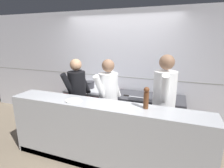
{
  "coord_description": "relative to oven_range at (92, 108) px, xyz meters",
  "views": [
    {
      "loc": [
        1.18,
        -2.42,
        2.01
      ],
      "look_at": [
        0.06,
        0.62,
        1.15
      ],
      "focal_mm": 28.0,
      "sensor_mm": 36.0,
      "label": 1
    }
  ],
  "objects": [
    {
      "name": "ground_plane",
      "position": [
        0.54,
        -0.92,
        -0.45
      ],
      "size": [
        14.0,
        14.0,
        0.0
      ],
      "primitive_type": "plane",
      "color": "#7F705B"
    },
    {
      "name": "chefs_knife",
      "position": [
        0.95,
        -0.13,
        0.43
      ],
      "size": [
        0.4,
        0.05,
        0.02
      ],
      "color": "#B7BABF",
      "rests_on": "prep_counter"
    },
    {
      "name": "plated_dish_main",
      "position": [
        0.26,
        -1.13,
        0.6
      ],
      "size": [
        0.25,
        0.25,
        0.02
      ],
      "color": "white",
      "rests_on": "pass_counter"
    },
    {
      "name": "pass_counter",
      "position": [
        0.73,
        -1.08,
        0.07
      ],
      "size": [
        3.15,
        0.45,
        1.05
      ],
      "color": "#B7BABF",
      "rests_on": "ground_plane"
    },
    {
      "name": "stock_pot",
      "position": [
        -0.08,
        0.06,
        0.53
      ],
      "size": [
        0.24,
        0.24,
        0.15
      ],
      "color": "#2D2D33",
      "rests_on": "oven_range"
    },
    {
      "name": "prep_counter",
      "position": [
        1.27,
        -0.0,
        -0.02
      ],
      "size": [
        1.38,
        0.65,
        0.88
      ],
      "color": "#38383D",
      "rests_on": "ground_plane"
    },
    {
      "name": "pepper_mill",
      "position": [
        1.37,
        -1.03,
        0.76
      ],
      "size": [
        0.08,
        0.08,
        0.31
      ],
      "color": "brown",
      "rests_on": "pass_counter"
    },
    {
      "name": "chef_head_cook",
      "position": [
        -0.02,
        -0.57,
        0.46
      ],
      "size": [
        0.41,
        0.71,
        1.64
      ],
      "rotation": [
        0.0,
        0.0,
        -0.27
      ],
      "color": "black",
      "rests_on": "ground_plane"
    },
    {
      "name": "chef_sous",
      "position": [
        0.63,
        -0.59,
        0.47
      ],
      "size": [
        0.42,
        0.72,
        1.66
      ],
      "rotation": [
        0.0,
        0.0,
        -0.3
      ],
      "color": "black",
      "rests_on": "ground_plane"
    },
    {
      "name": "wall_back_tiled",
      "position": [
        0.54,
        0.4,
        0.85
      ],
      "size": [
        8.0,
        0.06,
        2.6
      ],
      "color": "silver",
      "rests_on": "ground_plane"
    },
    {
      "name": "chef_line",
      "position": [
        1.59,
        -0.57,
        0.53
      ],
      "size": [
        0.38,
        0.77,
        1.77
      ],
      "rotation": [
        0.0,
        0.0,
        0.05
      ],
      "color": "black",
      "rests_on": "ground_plane"
    },
    {
      "name": "oven_range",
      "position": [
        0.0,
        0.0,
        0.0
      ],
      "size": [
        1.03,
        0.71,
        0.91
      ],
      "color": "maroon",
      "rests_on": "ground_plane"
    }
  ]
}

